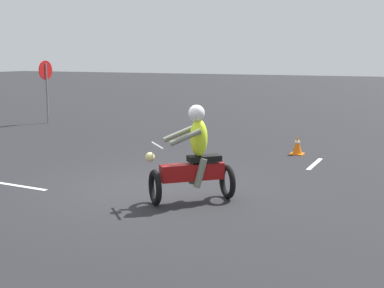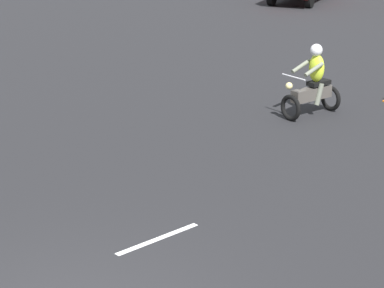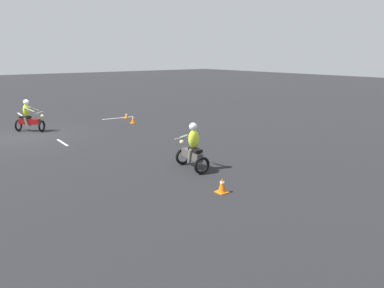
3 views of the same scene
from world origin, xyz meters
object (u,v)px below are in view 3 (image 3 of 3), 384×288
motorcycle_rider_background (193,149)px  traffic_cone_near_right (133,120)px  traffic_cone_near_left (222,185)px  motorcycle_rider_foreground (29,118)px  traffic_cone_mid_center (127,116)px

motorcycle_rider_background → traffic_cone_near_right: 9.56m
motorcycle_rider_background → traffic_cone_near_left: 2.47m
motorcycle_rider_background → traffic_cone_near_left: size_ratio=3.65×
motorcycle_rider_background → traffic_cone_near_right: size_ratio=3.79×
motorcycle_rider_foreground → traffic_cone_mid_center: 6.03m
motorcycle_rider_foreground → traffic_cone_near_right: (-5.42, 1.17, -0.51)m
motorcycle_rider_foreground → motorcycle_rider_background: size_ratio=1.00×
motorcycle_rider_foreground → traffic_cone_near_right: 5.57m
traffic_cone_near_right → traffic_cone_mid_center: bearing=-106.0°
traffic_cone_near_left → traffic_cone_mid_center: bearing=-106.1°
motorcycle_rider_background → traffic_cone_near_right: bearing=80.7°
motorcycle_rider_foreground → motorcycle_rider_background: bearing=60.3°
traffic_cone_near_left → motorcycle_rider_background: bearing=-106.3°
traffic_cone_near_right → motorcycle_rider_foreground: bearing=-12.2°
traffic_cone_near_left → motorcycle_rider_foreground: bearing=-80.5°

